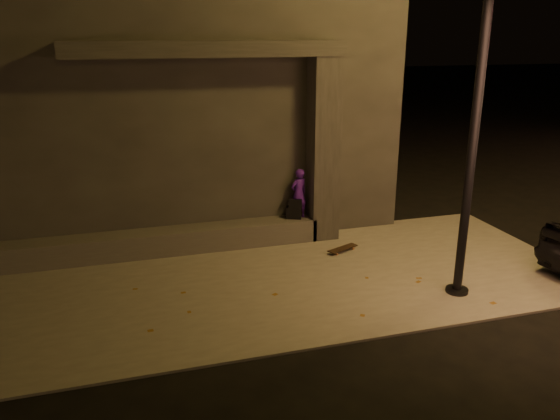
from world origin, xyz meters
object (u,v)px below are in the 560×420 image
object	(u,v)px
skateboarder	(299,194)
backpack	(294,211)
column	(323,151)
street_lamp_0	(484,43)
skateboard	(343,248)

from	to	relation	value
skateboarder	backpack	world-z (taller)	skateboarder
column	backpack	xyz separation A→B (m)	(-0.60, 0.00, -1.21)
column	street_lamp_0	xyz separation A→B (m)	(1.21, -3.04, 2.07)
backpack	street_lamp_0	xyz separation A→B (m)	(1.81, -3.04, 3.28)
skateboarder	street_lamp_0	world-z (taller)	street_lamp_0
backpack	skateboard	size ratio (longest dim) A/B	0.62
skateboarder	backpack	size ratio (longest dim) A/B	2.40
backpack	skateboarder	bearing A→B (deg)	22.07
backpack	street_lamp_0	size ratio (longest dim) A/B	0.06
column	skateboarder	bearing A→B (deg)	180.00
backpack	column	bearing A→B (deg)	22.07
skateboard	street_lamp_0	xyz separation A→B (m)	(1.11, -2.13, 3.81)
street_lamp_0	skateboard	bearing A→B (deg)	117.47
skateboarder	street_lamp_0	size ratio (longest dim) A/B	0.15
skateboarder	skateboard	bearing A→B (deg)	104.11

